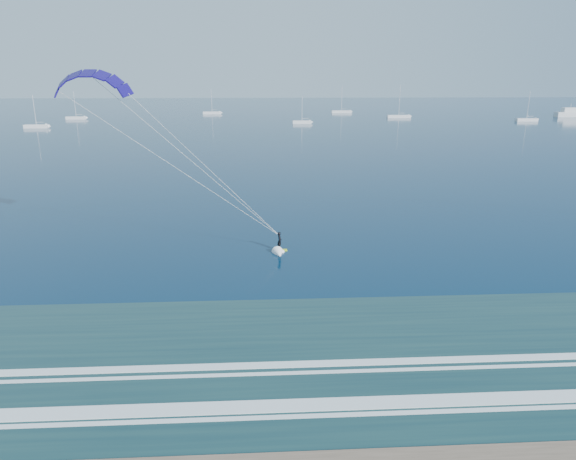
# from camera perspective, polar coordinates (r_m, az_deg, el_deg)

# --- Properties ---
(kitesurfer_rig) EXTENTS (21.16, 5.26, 18.25)m
(kitesurfer_rig) POSITION_cam_1_polar(r_m,az_deg,el_deg) (47.52, -10.91, 7.70)
(kitesurfer_rig) COLOR #C9ED1B
(kitesurfer_rig) RESTS_ON ground
(motor_yacht) EXTENTS (14.58, 3.89, 6.08)m
(motor_yacht) POSITION_cam_1_polar(r_m,az_deg,el_deg) (265.87, 28.96, 11.29)
(motor_yacht) COLOR silver
(motor_yacht) RESTS_ON ground
(sailboat_0) EXTENTS (8.11, 2.40, 11.11)m
(sailboat_0) POSITION_cam_1_polar(r_m,az_deg,el_deg) (199.98, -26.15, 10.32)
(sailboat_0) COLOR silver
(sailboat_0) RESTS_ON ground
(sailboat_1) EXTENTS (8.17, 2.40, 11.29)m
(sailboat_1) POSITION_cam_1_polar(r_m,az_deg,el_deg) (236.37, -22.46, 11.45)
(sailboat_1) COLOR silver
(sailboat_1) RESTS_ON ground
(sailboat_2) EXTENTS (8.53, 2.40, 11.53)m
(sailboat_2) POSITION_cam_1_polar(r_m,az_deg,el_deg) (254.96, -8.44, 12.77)
(sailboat_2) COLOR silver
(sailboat_2) RESTS_ON ground
(sailboat_3) EXTENTS (6.99, 2.40, 9.94)m
(sailboat_3) POSITION_cam_1_polar(r_m,az_deg,el_deg) (197.93, 1.56, 11.91)
(sailboat_3) COLOR silver
(sailboat_3) RESTS_ON ground
(sailboat_4) EXTENTS (9.83, 2.40, 13.21)m
(sailboat_4) POSITION_cam_1_polar(r_m,az_deg,el_deg) (262.55, 5.95, 12.96)
(sailboat_4) COLOR silver
(sailboat_4) RESTS_ON ground
(sailboat_5) EXTENTS (10.09, 2.40, 13.58)m
(sailboat_5) POSITION_cam_1_polar(r_m,az_deg,el_deg) (233.37, 12.20, 12.26)
(sailboat_5) COLOR silver
(sailboat_5) RESTS_ON ground
(sailboat_6) EXTENTS (8.54, 2.40, 11.60)m
(sailboat_6) POSITION_cam_1_polar(r_m,az_deg,el_deg) (229.92, 24.98, 11.06)
(sailboat_6) COLOR silver
(sailboat_6) RESTS_ON ground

